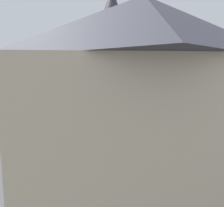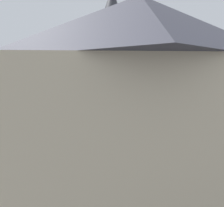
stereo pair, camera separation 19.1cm
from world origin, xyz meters
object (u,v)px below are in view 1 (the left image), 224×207
(car_red_corner, at_px, (162,136))
(tree, at_px, (89,92))
(car_silver_kerb, at_px, (176,126))
(pedestrian, at_px, (162,115))
(car_blue_kerb, at_px, (159,112))
(clock_tower, at_px, (112,47))
(lamp_post, at_px, (83,103))
(building_corner_back, at_px, (142,125))

(car_red_corner, xyz_separation_m, tree, (-18.12, -6.68, 3.71))
(car_silver_kerb, distance_m, tree, 17.89)
(car_silver_kerb, height_order, tree, tree)
(car_silver_kerb, bearing_deg, pedestrian, 173.36)
(tree, bearing_deg, car_blue_kerb, 76.07)
(clock_tower, relative_size, car_silver_kerb, 4.50)
(car_blue_kerb, distance_m, car_red_corner, 16.12)
(clock_tower, relative_size, pedestrian, 11.56)
(pedestrian, bearing_deg, car_red_corner, -23.32)
(car_silver_kerb, relative_size, lamp_post, 0.99)
(clock_tower, bearing_deg, car_blue_kerb, 121.58)
(car_silver_kerb, bearing_deg, tree, -143.45)
(car_blue_kerb, relative_size, pedestrian, 2.63)
(car_blue_kerb, xyz_separation_m, pedestrian, (4.60, -1.42, 0.25))
(car_silver_kerb, xyz_separation_m, car_red_corner, (4.06, -3.74, 0.00))
(car_blue_kerb, height_order, tree, tree)
(clock_tower, height_order, car_silver_kerb, clock_tower)
(car_blue_kerb, distance_m, building_corner_back, 30.48)
(building_corner_back, height_order, lamp_post, building_corner_back)
(car_silver_kerb, relative_size, building_corner_back, 0.43)
(clock_tower, relative_size, building_corner_back, 1.92)
(car_silver_kerb, xyz_separation_m, building_corner_back, (16.53, -10.30, 4.43))
(car_silver_kerb, height_order, car_red_corner, same)
(car_blue_kerb, relative_size, car_red_corner, 1.06)
(pedestrian, distance_m, lamp_post, 12.85)
(car_red_corner, distance_m, building_corner_back, 14.76)
(car_red_corner, bearing_deg, car_silver_kerb, 137.33)
(pedestrian, bearing_deg, building_corner_back, -25.77)
(car_silver_kerb, distance_m, lamp_post, 14.76)
(lamp_post, bearing_deg, car_red_corner, 32.14)
(car_blue_kerb, bearing_deg, tree, -103.93)
(building_corner_back, bearing_deg, car_red_corner, 152.26)
(clock_tower, xyz_separation_m, tree, (-9.19, -2.71, -6.93))
(clock_tower, height_order, tree, clock_tower)
(car_silver_kerb, bearing_deg, lamp_post, -126.42)
(car_silver_kerb, bearing_deg, car_red_corner, -42.67)
(car_blue_kerb, height_order, pedestrian, pedestrian)
(tree, distance_m, lamp_post, 5.74)
(car_silver_kerb, height_order, building_corner_back, building_corner_back)
(lamp_post, bearing_deg, pedestrian, 79.44)
(car_red_corner, relative_size, building_corner_back, 0.41)
(clock_tower, distance_m, car_red_corner, 14.45)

